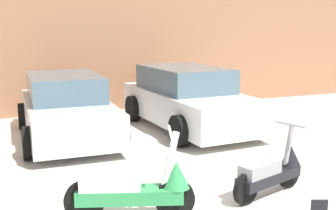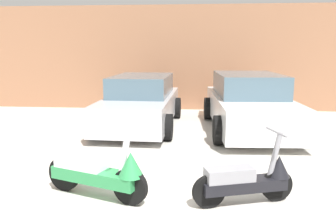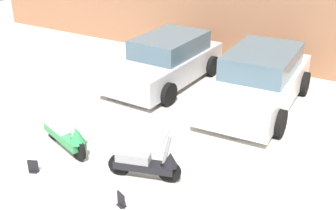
{
  "view_description": "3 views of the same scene",
  "coord_description": "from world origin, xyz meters",
  "px_view_note": "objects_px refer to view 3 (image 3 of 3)",
  "views": [
    {
      "loc": [
        -1.93,
        -3.98,
        2.32
      ],
      "look_at": [
        0.92,
        2.89,
        0.94
      ],
      "focal_mm": 45.0,
      "sensor_mm": 36.0,
      "label": 1
    },
    {
      "loc": [
        0.84,
        -3.5,
        2.03
      ],
      "look_at": [
        0.3,
        2.92,
        0.91
      ],
      "focal_mm": 35.0,
      "sensor_mm": 36.0,
      "label": 2
    },
    {
      "loc": [
        5.18,
        -4.76,
        4.58
      ],
      "look_at": [
        1.08,
        2.15,
        0.78
      ],
      "focal_mm": 45.0,
      "sensor_mm": 36.0,
      "label": 3
    }
  ],
  "objects_px": {
    "car_rear_left": "(167,61)",
    "car_rear_center": "(259,80)",
    "scooter_front_right": "(147,163)",
    "placard_near_right_scooter": "(121,200)",
    "scooter_front_left": "(66,133)",
    "placard_near_left_scooter": "(33,167)"
  },
  "relations": [
    {
      "from": "car_rear_left",
      "to": "placard_near_left_scooter",
      "type": "xyz_separation_m",
      "value": [
        0.15,
        -5.18,
        -0.52
      ]
    },
    {
      "from": "scooter_front_left",
      "to": "car_rear_left",
      "type": "relative_size",
      "value": 0.39
    },
    {
      "from": "car_rear_left",
      "to": "placard_near_left_scooter",
      "type": "distance_m",
      "value": 5.21
    },
    {
      "from": "scooter_front_right",
      "to": "car_rear_left",
      "type": "xyz_separation_m",
      "value": [
        -2.12,
        4.25,
        0.29
      ]
    },
    {
      "from": "placard_near_left_scooter",
      "to": "car_rear_left",
      "type": "bearing_deg",
      "value": 91.61
    },
    {
      "from": "car_rear_center",
      "to": "placard_near_left_scooter",
      "type": "xyz_separation_m",
      "value": [
        -2.61,
        -5.03,
        -0.56
      ]
    },
    {
      "from": "car_rear_left",
      "to": "car_rear_center",
      "type": "bearing_deg",
      "value": 88.46
    },
    {
      "from": "scooter_front_left",
      "to": "placard_near_left_scooter",
      "type": "bearing_deg",
      "value": -69.77
    },
    {
      "from": "scooter_front_left",
      "to": "placard_near_left_scooter",
      "type": "relative_size",
      "value": 5.89
    },
    {
      "from": "scooter_front_left",
      "to": "placard_near_left_scooter",
      "type": "distance_m",
      "value": 0.98
    },
    {
      "from": "scooter_front_left",
      "to": "car_rear_center",
      "type": "height_order",
      "value": "car_rear_center"
    },
    {
      "from": "scooter_front_left",
      "to": "placard_near_right_scooter",
      "type": "distance_m",
      "value": 2.25
    },
    {
      "from": "car_rear_left",
      "to": "car_rear_center",
      "type": "distance_m",
      "value": 2.76
    },
    {
      "from": "scooter_front_left",
      "to": "placard_near_right_scooter",
      "type": "height_order",
      "value": "scooter_front_left"
    },
    {
      "from": "scooter_front_right",
      "to": "car_rear_left",
      "type": "bearing_deg",
      "value": 99.82
    },
    {
      "from": "scooter_front_left",
      "to": "scooter_front_right",
      "type": "distance_m",
      "value": 1.99
    },
    {
      "from": "scooter_front_left",
      "to": "car_rear_center",
      "type": "distance_m",
      "value": 4.87
    },
    {
      "from": "car_rear_center",
      "to": "placard_near_right_scooter",
      "type": "distance_m",
      "value": 5.05
    },
    {
      "from": "scooter_front_right",
      "to": "car_rear_center",
      "type": "xyz_separation_m",
      "value": [
        0.63,
        4.1,
        0.33
      ]
    },
    {
      "from": "car_rear_center",
      "to": "placard_near_right_scooter",
      "type": "height_order",
      "value": "car_rear_center"
    },
    {
      "from": "scooter_front_left",
      "to": "car_rear_center",
      "type": "relative_size",
      "value": 0.36
    },
    {
      "from": "car_rear_left",
      "to": "car_rear_center",
      "type": "xyz_separation_m",
      "value": [
        2.75,
        -0.15,
        0.04
      ]
    }
  ]
}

